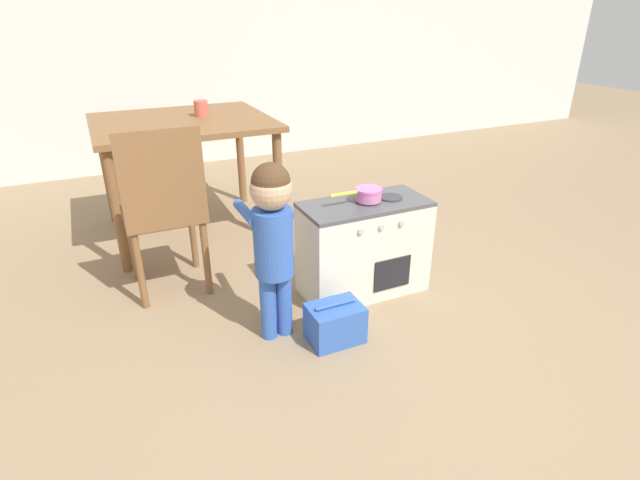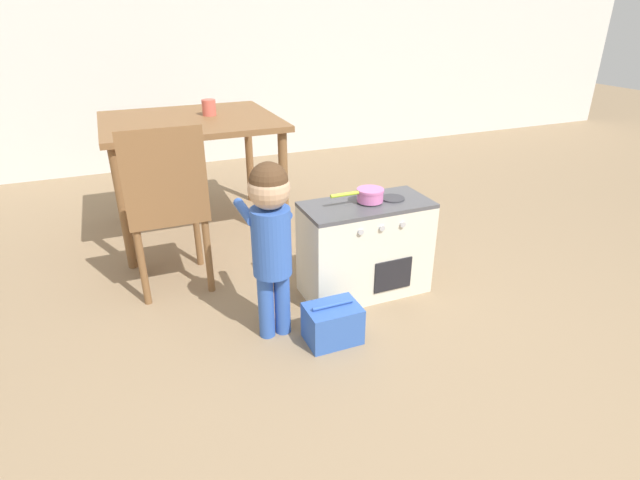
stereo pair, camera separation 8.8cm
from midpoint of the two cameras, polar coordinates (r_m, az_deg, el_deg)
name	(u,v)px [view 1 (the left image)]	position (r m, az deg, el deg)	size (l,w,h in m)	color
ground_plane	(406,406)	(2.02, 8.53, -18.23)	(16.00, 16.00, 0.00)	#8E7556
wall_back	(182,15)	(4.85, -16.05, 23.43)	(10.00, 0.06, 2.60)	silver
play_kitchen	(364,247)	(2.58, 4.04, -0.85)	(0.65, 0.32, 0.51)	silver
toy_pot	(368,194)	(2.47, 4.46, 5.31)	(0.28, 0.13, 0.06)	pink
child_figure	(272,228)	(2.10, -6.66, 1.37)	(0.20, 0.33, 0.82)	#335BB7
toy_basket	(335,323)	(2.27, 0.61, -9.48)	(0.24, 0.18, 0.19)	#335BB2
dining_table	(183,135)	(3.29, -16.10, 11.47)	(1.06, 0.92, 0.75)	brown
dining_chair_near	(164,208)	(2.59, -18.36, 3.45)	(0.39, 0.39, 0.89)	brown
cup_on_table	(201,108)	(3.33, -14.20, 14.38)	(0.09, 0.09, 0.10)	#D15B4C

